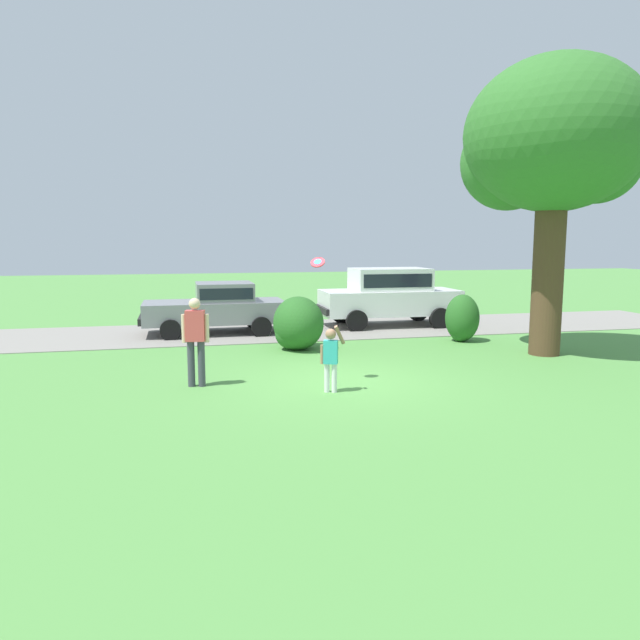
# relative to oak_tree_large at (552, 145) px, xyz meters

# --- Properties ---
(ground_plane) EXTENTS (80.00, 80.00, 0.00)m
(ground_plane) POSITION_rel_oak_tree_large_xyz_m (-5.63, -1.75, -5.12)
(ground_plane) COLOR #518E42
(driveway_strip) EXTENTS (28.00, 4.40, 0.02)m
(driveway_strip) POSITION_rel_oak_tree_large_xyz_m (-5.63, 5.10, -5.11)
(driveway_strip) COLOR gray
(driveway_strip) RESTS_ON ground
(oak_tree_large) EXTENTS (4.41, 4.38, 7.17)m
(oak_tree_large) POSITION_rel_oak_tree_large_xyz_m (0.00, 0.00, 0.00)
(oak_tree_large) COLOR #513823
(oak_tree_large) RESTS_ON ground
(shrub_near_tree) EXTENTS (1.31, 1.57, 1.39)m
(shrub_near_tree) POSITION_rel_oak_tree_large_xyz_m (-5.93, 1.90, -4.49)
(shrub_near_tree) COLOR #286023
(shrub_near_tree) RESTS_ON ground
(shrub_centre_left) EXTENTS (0.95, 0.97, 1.33)m
(shrub_centre_left) POSITION_rel_oak_tree_large_xyz_m (-1.17, 2.09, -4.50)
(shrub_centre_left) COLOR #286023
(shrub_centre_left) RESTS_ON ground
(parked_sedan) EXTENTS (4.42, 2.14, 1.56)m
(parked_sedan) POSITION_rel_oak_tree_large_xyz_m (-7.82, 5.02, -4.27)
(parked_sedan) COLOR gray
(parked_sedan) RESTS_ON ground
(parked_suv) EXTENTS (4.72, 2.13, 1.92)m
(parked_suv) POSITION_rel_oak_tree_large_xyz_m (-2.16, 5.38, -4.05)
(parked_suv) COLOR white
(parked_suv) RESTS_ON ground
(child_thrower) EXTENTS (0.48, 0.25, 1.29)m
(child_thrower) POSITION_rel_oak_tree_large_xyz_m (-6.14, -2.55, -4.41)
(child_thrower) COLOR white
(child_thrower) RESTS_ON ground
(frisbee) EXTENTS (0.33, 0.25, 0.27)m
(frisbee) POSITION_rel_oak_tree_large_xyz_m (-6.22, -1.79, -2.71)
(frisbee) COLOR red
(adult_onlooker) EXTENTS (0.52, 0.28, 1.74)m
(adult_onlooker) POSITION_rel_oak_tree_large_xyz_m (-8.59, -1.52, -4.14)
(adult_onlooker) COLOR #3F3F4C
(adult_onlooker) RESTS_ON ground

